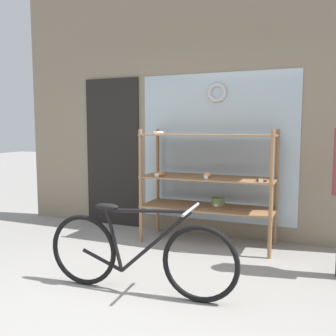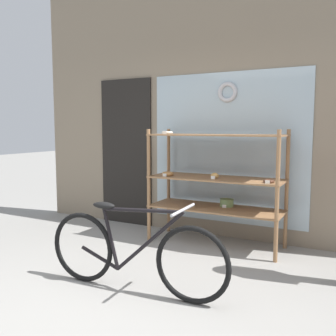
{
  "view_description": "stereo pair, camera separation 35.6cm",
  "coord_description": "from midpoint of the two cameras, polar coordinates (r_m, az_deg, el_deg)",
  "views": [
    {
      "loc": [
        1.44,
        -2.21,
        1.41
      ],
      "look_at": [
        0.1,
        1.07,
        1.03
      ],
      "focal_mm": 40.0,
      "sensor_mm": 36.0,
      "label": 1
    },
    {
      "loc": [
        1.76,
        -2.06,
        1.41
      ],
      "look_at": [
        0.1,
        1.07,
        1.03
      ],
      "focal_mm": 40.0,
      "sensor_mm": 36.0,
      "label": 2
    }
  ],
  "objects": [
    {
      "name": "display_case",
      "position": [
        4.5,
        3.79,
        -1.33
      ],
      "size": [
        1.59,
        0.56,
        1.39
      ],
      "color": "#8E6642",
      "rests_on": "ground_plane"
    },
    {
      "name": "ground_plane",
      "position": [
        3.02,
        -13.94,
        -21.89
      ],
      "size": [
        30.0,
        30.0,
        0.0
      ],
      "primitive_type": "plane",
      "color": "gray"
    },
    {
      "name": "storefront_facade",
      "position": [
        4.95,
        2.94,
        10.68
      ],
      "size": [
        5.5,
        0.13,
        3.7
      ],
      "color": "gray",
      "rests_on": "ground_plane"
    },
    {
      "name": "bicycle",
      "position": [
        3.28,
        -7.81,
        -12.82
      ],
      "size": [
        1.72,
        0.46,
        0.77
      ],
      "rotation": [
        0.0,
        0.0,
        0.06
      ],
      "color": "black",
      "rests_on": "ground_plane"
    }
  ]
}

